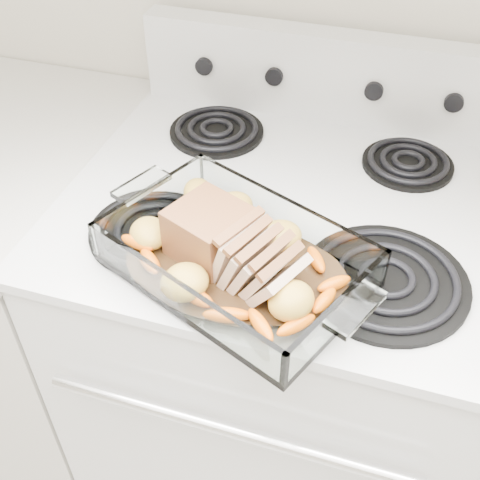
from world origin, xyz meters
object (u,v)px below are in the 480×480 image
(baking_dish, at_px, (236,263))
(counter_left, at_px, (24,294))
(electric_range, at_px, (278,354))
(pork_roast, at_px, (222,246))

(baking_dish, bearing_deg, counter_left, -175.22)
(electric_range, distance_m, counter_left, 0.67)
(electric_range, bearing_deg, counter_left, -179.90)
(baking_dish, xyz_separation_m, pork_roast, (-0.02, 0.00, 0.03))
(electric_range, relative_size, counter_left, 1.20)
(baking_dish, distance_m, pork_roast, 0.04)
(electric_range, height_order, pork_roast, electric_range)
(counter_left, relative_size, pork_roast, 4.34)
(electric_range, xyz_separation_m, counter_left, (-0.67, -0.00, -0.02))
(pork_roast, bearing_deg, electric_range, 70.98)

